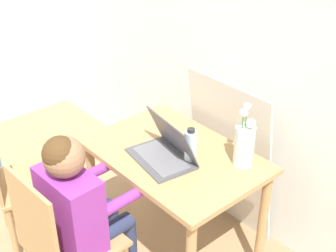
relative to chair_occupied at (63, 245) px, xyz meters
name	(u,v)px	position (x,y,z in m)	size (l,w,h in m)	color
wall_back	(258,31)	(0.08, 1.24, 0.80)	(6.40, 0.05, 2.50)	white
dining_table	(174,170)	(0.05, 0.68, 0.14)	(0.93, 0.64, 0.70)	tan
chair_occupied	(63,245)	(0.00, 0.00, 0.00)	(0.42, 0.42, 0.88)	tan
chair_spare	(5,161)	(-0.63, 0.03, 0.14)	(0.50, 0.52, 0.89)	tan
person_seated	(79,202)	(-0.01, 0.12, 0.19)	(0.35, 0.43, 1.03)	purple
laptop	(166,149)	(0.05, 0.61, 0.30)	(0.39, 0.29, 0.23)	#4C4C51
flower_vase	(244,143)	(0.35, 0.87, 0.38)	(0.10, 0.10, 0.34)	silver
water_bottle	(191,146)	(0.15, 0.69, 0.34)	(0.07, 0.07, 0.19)	silver
cardboard_panel	(230,156)	(0.06, 1.11, 0.05)	(0.60, 0.16, 1.00)	silver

